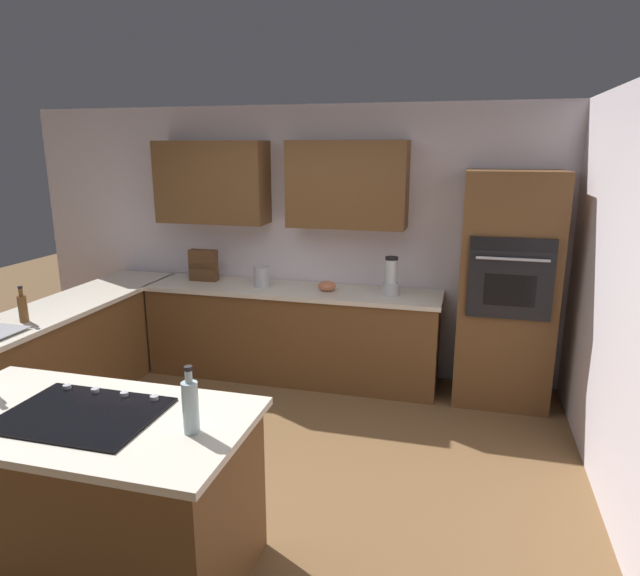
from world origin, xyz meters
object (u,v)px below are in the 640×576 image
(cooktop, at_px, (83,413))
(blender, at_px, (391,279))
(spice_rack, at_px, (203,265))
(mixing_bowl, at_px, (327,286))
(dish_soap_bottle, at_px, (23,308))
(wall_oven, at_px, (506,290))
(second_bottle, at_px, (190,405))
(kettle, at_px, (262,277))

(cooktop, xyz_separation_m, blender, (-1.17, -2.74, 0.14))
(cooktop, bearing_deg, spice_rack, -75.55)
(blender, height_order, mixing_bowl, blender)
(mixing_bowl, distance_m, dish_soap_bottle, 2.53)
(wall_oven, xyz_separation_m, dish_soap_bottle, (3.62, 1.53, -0.00))
(cooktop, distance_m, second_bottle, 0.63)
(dish_soap_bottle, bearing_deg, wall_oven, -157.15)
(wall_oven, relative_size, kettle, 10.41)
(spice_rack, bearing_deg, blender, 177.58)
(wall_oven, relative_size, cooktop, 2.66)
(kettle, bearing_deg, wall_oven, 179.90)
(mixing_bowl, height_order, kettle, kettle)
(kettle, relative_size, dish_soap_bottle, 0.68)
(spice_rack, bearing_deg, dish_soap_bottle, 65.90)
(dish_soap_bottle, relative_size, second_bottle, 0.86)
(blender, relative_size, second_bottle, 1.06)
(mixing_bowl, bearing_deg, second_bottle, 90.84)
(blender, height_order, dish_soap_bottle, blender)
(kettle, bearing_deg, dish_soap_bottle, 48.15)
(wall_oven, relative_size, dish_soap_bottle, 7.12)
(mixing_bowl, bearing_deg, wall_oven, 179.86)
(cooktop, xyz_separation_m, dish_soap_bottle, (1.45, -1.21, 0.11))
(blender, xyz_separation_m, second_bottle, (0.56, 2.76, -0.02))
(wall_oven, xyz_separation_m, second_bottle, (1.56, 2.75, 0.02))
(spice_rack, bearing_deg, second_bottle, 115.30)
(spice_rack, relative_size, second_bottle, 0.95)
(blender, bearing_deg, dish_soap_bottle, 30.27)
(wall_oven, bearing_deg, mixing_bowl, -0.14)
(dish_soap_bottle, bearing_deg, kettle, -131.85)
(blender, height_order, second_bottle, blender)
(mixing_bowl, relative_size, spice_rack, 0.54)
(cooktop, distance_m, mixing_bowl, 2.80)
(dish_soap_bottle, bearing_deg, mixing_bowl, -142.87)
(spice_rack, distance_m, second_bottle, 3.14)
(wall_oven, height_order, dish_soap_bottle, wall_oven)
(spice_rack, height_order, kettle, spice_rack)
(blender, xyz_separation_m, dish_soap_bottle, (2.62, 1.53, -0.04))
(mixing_bowl, distance_m, kettle, 0.65)
(cooktop, height_order, dish_soap_bottle, dish_soap_bottle)
(mixing_bowl, height_order, second_bottle, second_bottle)
(second_bottle, bearing_deg, spice_rack, -64.70)
(kettle, height_order, second_bottle, second_bottle)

